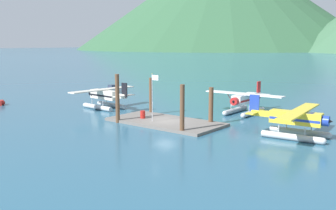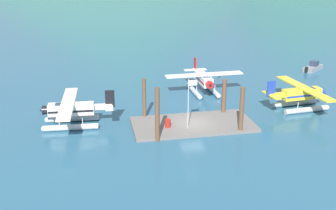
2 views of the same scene
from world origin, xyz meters
The scene contains 12 objects.
ground_plane centered at (0.00, 0.00, 0.00)m, with size 1200.00×1200.00×0.00m, color #285670.
dock_platform centered at (0.00, 0.00, 0.15)m, with size 13.10×6.35×0.30m, color #66605B.
piling_near_left centered at (-4.42, -3.11, 2.77)m, with size 0.47×0.47×5.54m, color brown.
piling_near_right centered at (4.40, -2.73, 2.46)m, with size 0.47×0.47×4.93m, color brown.
piling_far_left centered at (-4.84, 3.08, 2.34)m, with size 0.42×0.42×4.67m, color brown.
piling_far_right centered at (4.34, 2.71, 2.08)m, with size 0.51×0.51×4.16m, color brown.
flagpole centered at (-0.73, -1.22, 3.69)m, with size 0.95×0.10×5.38m.
fuel_drum centered at (-2.89, -0.59, 0.74)m, with size 0.62×0.62×0.88m.
seaplane_white_bow_right centered at (4.21, 10.85, 1.58)m, with size 10.42×7.98×3.84m.
seaplane_cream_port_fwd centered at (-12.85, 2.49, 1.58)m, with size 7.98×10.46×3.84m.
seaplane_yellow_stbd_fwd centered at (14.00, 2.54, 1.58)m, with size 7.96×10.49×3.84m.
boat_grey_open_east centered at (24.84, 18.68, 0.49)m, with size 4.30×3.64×1.50m.
Camera 2 is at (-10.61, -39.85, 17.24)m, focal length 43.93 mm.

